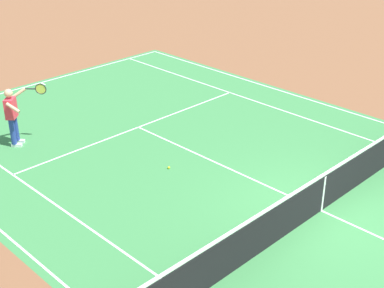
{
  "coord_description": "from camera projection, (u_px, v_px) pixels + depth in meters",
  "views": [
    {
      "loc": [
        -5.41,
        9.48,
        6.85
      ],
      "look_at": [
        3.16,
        0.95,
        0.9
      ],
      "focal_mm": 51.78,
      "sensor_mm": 36.0,
      "label": 1
    }
  ],
  "objects": [
    {
      "name": "ground_plane",
      "position": [
        321.0,
        211.0,
        12.46
      ],
      "size": [
        60.0,
        60.0,
        0.0
      ],
      "primitive_type": "plane",
      "color": "brown"
    },
    {
      "name": "court_slab",
      "position": [
        321.0,
        211.0,
        12.46
      ],
      "size": [
        24.2,
        11.4,
        0.0
      ],
      "primitive_type": "cube",
      "color": "#387A42",
      "rests_on": "ground_plane"
    },
    {
      "name": "court_line_markings",
      "position": [
        321.0,
        210.0,
        12.46
      ],
      "size": [
        23.85,
        11.05,
        0.01
      ],
      "color": "white",
      "rests_on": "ground_plane"
    },
    {
      "name": "tennis_net",
      "position": [
        323.0,
        192.0,
        12.24
      ],
      "size": [
        0.1,
        11.7,
        1.08
      ],
      "color": "#2D2D33",
      "rests_on": "ground_plane"
    },
    {
      "name": "tennis_player_near",
      "position": [
        13.0,
        114.0,
        15.08
      ],
      "size": [
        0.74,
        1.11,
        1.7
      ],
      "color": "navy",
      "rests_on": "ground_plane"
    },
    {
      "name": "tennis_ball",
      "position": [
        169.0,
        168.0,
        14.21
      ],
      "size": [
        0.07,
        0.07,
        0.07
      ],
      "primitive_type": "sphere",
      "color": "#CCE01E",
      "rests_on": "ground_plane"
    }
  ]
}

